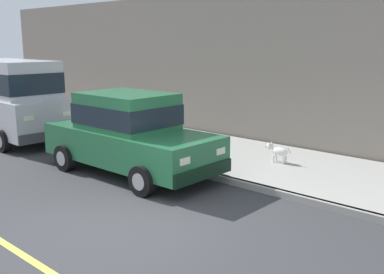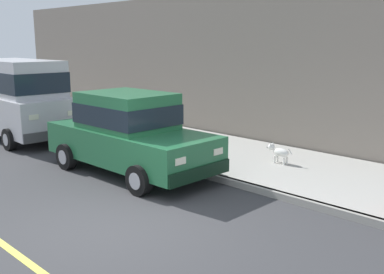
# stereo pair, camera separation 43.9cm
# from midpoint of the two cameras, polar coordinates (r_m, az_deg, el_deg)

# --- Properties ---
(ground_plane) EXTENTS (80.00, 80.00, 0.00)m
(ground_plane) POSITION_cam_midpoint_polar(r_m,az_deg,el_deg) (7.86, -7.86, -11.34)
(ground_plane) COLOR #38383A
(curb) EXTENTS (0.16, 64.00, 0.14)m
(curb) POSITION_cam_midpoint_polar(r_m,az_deg,el_deg) (9.96, 6.98, -5.82)
(curb) COLOR gray
(curb) RESTS_ON ground
(sidewalk) EXTENTS (3.60, 64.00, 0.14)m
(sidewalk) POSITION_cam_midpoint_polar(r_m,az_deg,el_deg) (11.38, 12.59, -3.77)
(sidewalk) COLOR #A8A59E
(sidewalk) RESTS_ON ground
(lane_centre_line) EXTENTS (0.12, 57.60, 0.01)m
(lane_centre_line) POSITION_cam_midpoint_polar(r_m,az_deg,el_deg) (7.11, -18.50, -14.46)
(lane_centre_line) COLOR #E0D64C
(lane_centre_line) RESTS_ON ground
(car_green_sedan) EXTENTS (2.08, 4.62, 1.92)m
(car_green_sedan) POSITION_cam_midpoint_polar(r_m,az_deg,el_deg) (10.79, -6.72, 0.57)
(car_green_sedan) COLOR #23663D
(car_green_sedan) RESTS_ON ground
(car_silver_van) EXTENTS (2.22, 4.94, 2.52)m
(car_silver_van) POSITION_cam_midpoint_polar(r_m,az_deg,el_deg) (15.61, -20.32, 4.92)
(car_silver_van) COLOR #BCBCC1
(car_silver_van) RESTS_ON ground
(dog_white) EXTENTS (0.20, 0.75, 0.49)m
(dog_white) POSITION_cam_midpoint_polar(r_m,az_deg,el_deg) (11.44, 11.89, -1.81)
(dog_white) COLOR white
(dog_white) RESTS_ON sidewalk
(building_facade) EXTENTS (0.50, 20.00, 4.62)m
(building_facade) POSITION_cam_midpoint_polar(r_m,az_deg,el_deg) (16.61, -1.59, 9.19)
(building_facade) COLOR slate
(building_facade) RESTS_ON ground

